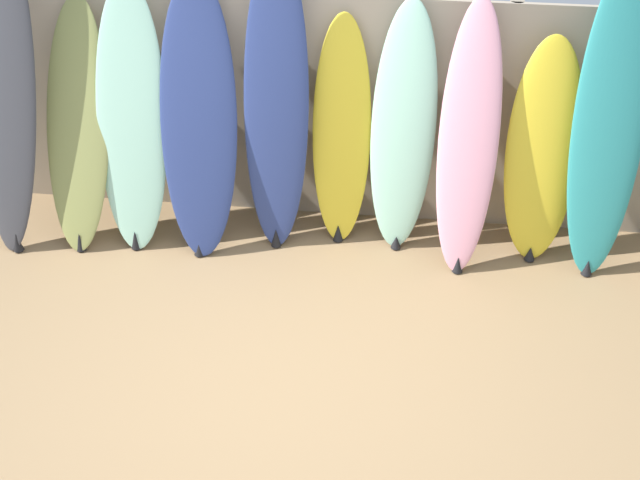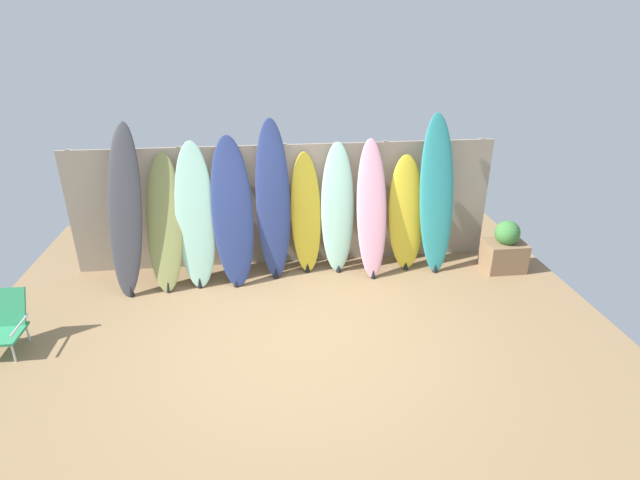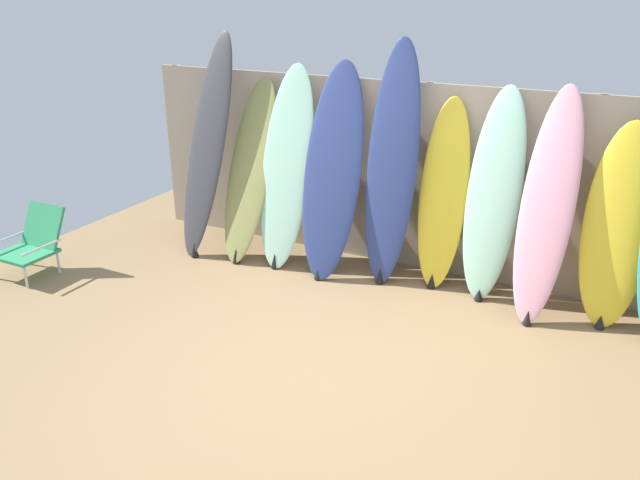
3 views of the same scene
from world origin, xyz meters
The scene contains 12 objects.
ground centered at (0.00, 0.00, 0.00)m, with size 7.68×7.68×0.00m, color #8E704C.
fence_back centered at (0.00, 2.01, 0.90)m, with size 6.08×0.11×1.80m.
surfboard_charcoal_0 centered at (-2.13, 1.50, 1.09)m, with size 0.55×0.84×2.21m.
surfboard_olive_1 centered at (-1.66, 1.55, 0.87)m, with size 0.50×0.76×1.78m.
surfboard_seafoam_2 centered at (-1.25, 1.57, 0.95)m, with size 0.55×0.66×1.93m.
surfboard_navy_3 centered at (-0.75, 1.58, 0.98)m, with size 0.63×0.76×1.98m.
surfboard_navy_4 centered at (-0.19, 1.65, 1.09)m, with size 0.48×0.46×2.20m.
surfboard_yellow_5 centered at (0.27, 1.76, 0.84)m, with size 0.45×0.41×1.72m.
surfboard_seafoam_6 centered at (0.72, 1.72, 0.92)m, with size 0.50×0.46×1.85m.
surfboard_pink_7 centered at (1.18, 1.58, 0.94)m, with size 0.45×0.69×1.90m.
surfboard_yellow_8 centered at (1.72, 1.68, 0.82)m, with size 0.55×0.44×1.66m.
surfboard_teal_9 centered at (2.12, 1.62, 1.11)m, with size 0.51×0.58×2.23m.
Camera 1 is at (0.79, -4.02, 3.96)m, focal length 50.00 mm.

